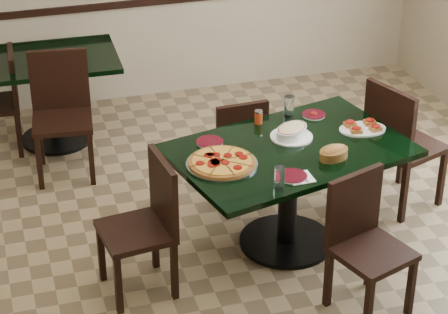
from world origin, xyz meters
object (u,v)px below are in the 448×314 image
object	(u,v)px
back_chair_left	(3,96)
bruschetta_platter	(363,127)
chair_far	(238,144)
chair_right	(398,140)
main_table	(289,172)
lasagna_casserole	(292,131)
chair_left	(148,219)
chair_near	(364,237)
pepperoni_pizza	(222,162)
back_chair_near	(61,107)
back_table	(52,83)
bread_basket	(334,153)

from	to	relation	value
back_chair_left	bruschetta_platter	size ratio (longest dim) A/B	2.48
chair_far	back_chair_left	xyz separation A→B (m)	(-1.59, 1.28, 0.02)
chair_right	back_chair_left	xyz separation A→B (m)	(-2.65, 1.70, -0.07)
chair_far	chair_right	bearing A→B (deg)	155.71
main_table	lasagna_casserole	bearing A→B (deg)	52.51
chair_left	bruschetta_platter	distance (m)	1.61
chair_far	chair_near	size ratio (longest dim) A/B	0.93
chair_right	back_chair_left	bearing A→B (deg)	37.32
chair_far	bruschetta_platter	xyz separation A→B (m)	(0.71, -0.57, 0.32)
main_table	pepperoni_pizza	bearing A→B (deg)	176.90
chair_left	back_chair_near	size ratio (longest dim) A/B	0.94
chair_far	lasagna_casserole	world-z (taller)	lasagna_casserole
chair_near	bruschetta_platter	size ratio (longest dim) A/B	2.57
chair_far	chair_left	xyz separation A→B (m)	(-0.85, -0.87, 0.05)
back_chair_near	bruschetta_platter	xyz separation A→B (m)	(1.88, -1.38, 0.23)
chair_near	chair_right	bearing A→B (deg)	35.20
chair_near	pepperoni_pizza	xyz separation A→B (m)	(-0.70, 0.65, 0.27)
main_table	chair_far	world-z (taller)	chair_far
main_table	chair_left	xyz separation A→B (m)	(-1.00, -0.20, -0.06)
chair_left	lasagna_casserole	xyz separation A→B (m)	(1.06, 0.34, 0.29)
chair_right	pepperoni_pizza	distance (m)	1.46
back_table	chair_near	size ratio (longest dim) A/B	1.25
chair_right	bruschetta_platter	distance (m)	0.45
back_table	chair_right	distance (m)	2.85
chair_far	chair_left	world-z (taller)	chair_left
chair_far	back_chair_left	distance (m)	2.04
bruschetta_platter	pepperoni_pizza	bearing A→B (deg)	-163.39
chair_near	lasagna_casserole	size ratio (longest dim) A/B	2.91
pepperoni_pizza	bread_basket	size ratio (longest dim) A/B	1.88
chair_far	chair_near	bearing A→B (deg)	101.77
bruschetta_platter	bread_basket	bearing A→B (deg)	-131.54
main_table	back_table	world-z (taller)	same
bruschetta_platter	main_table	bearing A→B (deg)	-163.68
back_chair_near	bruschetta_platter	size ratio (longest dim) A/B	2.80
back_table	chair_far	xyz separation A→B (m)	(1.19, -1.32, -0.07)
chair_near	back_chair_left	distance (m)	3.31
chair_right	chair_left	size ratio (longest dim) A/B	1.08
back_table	chair_near	bearing A→B (deg)	-59.05
back_chair_left	bread_basket	distance (m)	2.92
lasagna_casserole	main_table	bearing A→B (deg)	-148.24
lasagna_casserole	bruschetta_platter	size ratio (longest dim) A/B	0.88
chair_far	pepperoni_pizza	xyz separation A→B (m)	(-0.34, -0.76, 0.31)
chair_left	back_chair_near	bearing A→B (deg)	-176.31
back_chair_near	bread_basket	bearing A→B (deg)	-40.91
bruschetta_platter	lasagna_casserole	bearing A→B (deg)	-177.59
pepperoni_pizza	lasagna_casserole	size ratio (longest dim) A/B	1.49
chair_near	bruschetta_platter	distance (m)	0.95
back_chair_near	pepperoni_pizza	size ratio (longest dim) A/B	2.12
bread_basket	chair_left	bearing A→B (deg)	159.77
back_table	bruschetta_platter	distance (m)	2.69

